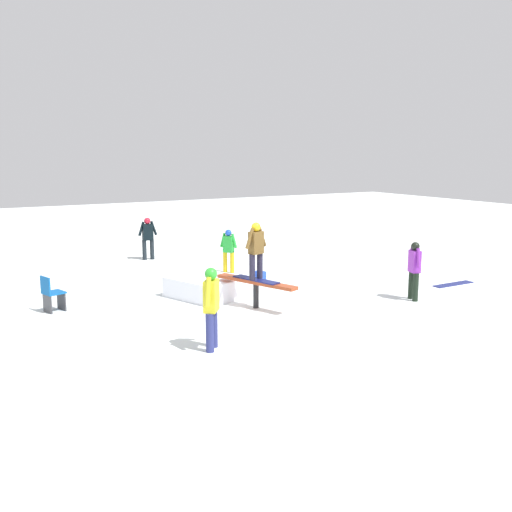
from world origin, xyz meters
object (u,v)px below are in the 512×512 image
object	(u,v)px
bystander_green	(229,248)
backpack_on_snow	(260,277)
bystander_black	(148,236)
loose_snowboard_navy	(453,284)
bystander_purple	(414,268)
rail_feature	(256,284)
main_rider_on_rail	(256,251)
folding_chair	(52,295)
bystander_yellow	(211,304)

from	to	relation	value
bystander_green	backpack_on_snow	distance (m)	1.85
bystander_black	loose_snowboard_navy	bearing A→B (deg)	-47.56
bystander_green	bystander_purple	bearing A→B (deg)	-10.76
rail_feature	bystander_green	world-z (taller)	bystander_green
backpack_on_snow	main_rider_on_rail	bearing A→B (deg)	-41.84
loose_snowboard_navy	main_rider_on_rail	bearing A→B (deg)	173.53
rail_feature	folding_chair	size ratio (longest dim) A/B	2.61
bystander_yellow	loose_snowboard_navy	world-z (taller)	bystander_yellow
folding_chair	loose_snowboard_navy	bearing A→B (deg)	-121.71
main_rider_on_rail	loose_snowboard_navy	distance (m)	6.37
bystander_purple	main_rider_on_rail	bearing A→B (deg)	-89.83
rail_feature	bystander_green	bearing A→B (deg)	141.76
bystander_purple	loose_snowboard_navy	bearing A→B (deg)	125.87
bystander_black	bystander_yellow	size ratio (longest dim) A/B	0.92
rail_feature	loose_snowboard_navy	world-z (taller)	rail_feature
rail_feature	folding_chair	xyz separation A→B (m)	(-2.11, -4.40, -0.17)
main_rider_on_rail	bystander_purple	size ratio (longest dim) A/B	0.94
loose_snowboard_navy	bystander_black	bearing A→B (deg)	127.84
loose_snowboard_navy	folding_chair	distance (m)	10.95
rail_feature	bystander_black	distance (m)	7.43
bystander_green	folding_chair	xyz separation A→B (m)	(1.93, -5.71, -0.36)
main_rider_on_rail	folding_chair	size ratio (longest dim) A/B	1.61
main_rider_on_rail	bystander_green	size ratio (longest dim) A/B	1.03
bystander_purple	bystander_black	size ratio (longest dim) A/B	1.01
bystander_yellow	bystander_purple	bearing A→B (deg)	137.57
bystander_yellow	folding_chair	world-z (taller)	bystander_yellow
bystander_purple	bystander_black	xyz separation A→B (m)	(-8.78, -4.06, -0.01)
bystander_black	rail_feature	bearing A→B (deg)	-84.36
bystander_yellow	loose_snowboard_navy	bearing A→B (deg)	140.05
main_rider_on_rail	backpack_on_snow	world-z (taller)	main_rider_on_rail
folding_chair	bystander_black	bearing A→B (deg)	-55.55
rail_feature	bystander_yellow	xyz separation A→B (m)	(2.17, -2.23, 0.32)
bystander_black	main_rider_on_rail	bearing A→B (deg)	-84.36
bystander_yellow	backpack_on_snow	distance (m)	5.83
bystander_purple	bystander_yellow	world-z (taller)	bystander_yellow
bystander_black	bystander_green	size ratio (longest dim) A/B	1.09
main_rider_on_rail	bystander_green	world-z (taller)	main_rider_on_rail
rail_feature	bystander_purple	distance (m)	4.14
bystander_black	bystander_yellow	bearing A→B (deg)	-97.75
rail_feature	bystander_purple	size ratio (longest dim) A/B	1.52
bystander_green	bystander_yellow	bearing A→B (deg)	-66.11
bystander_green	folding_chair	world-z (taller)	bystander_green
bystander_purple	folding_chair	size ratio (longest dim) A/B	1.72
bystander_green	bystander_black	bearing A→B (deg)	167.04
main_rider_on_rail	loose_snowboard_navy	xyz separation A→B (m)	(0.68, 6.18, -1.39)
bystander_black	bystander_purple	bearing A→B (deg)	-60.76
rail_feature	loose_snowboard_navy	xyz separation A→B (m)	(0.68, 6.18, -0.58)
bystander_purple	backpack_on_snow	size ratio (longest dim) A/B	4.45
bystander_purple	loose_snowboard_navy	world-z (taller)	bystander_purple
rail_feature	bystander_green	distance (m)	4.25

